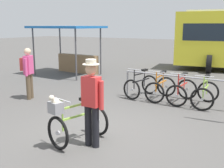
% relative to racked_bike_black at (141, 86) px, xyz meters
% --- Properties ---
extents(ground_plane, '(80.00, 80.00, 0.00)m').
position_rel_racked_bike_black_xyz_m(ground_plane, '(0.64, -3.33, -0.37)').
color(ground_plane, '#514F4C').
extents(bike_rack_rail, '(3.21, 0.15, 0.88)m').
position_rel_racked_bike_black_xyz_m(bike_rack_rail, '(1.15, -0.21, 0.30)').
color(bike_rack_rail, '#99999E').
rests_on(bike_rack_rail, ground).
extents(racked_bike_black, '(0.84, 1.18, 0.97)m').
position_rel_racked_bike_black_xyz_m(racked_bike_black, '(0.00, 0.00, 0.00)').
color(racked_bike_black, black).
rests_on(racked_bike_black, ground).
extents(racked_bike_orange, '(0.66, 1.09, 0.97)m').
position_rel_racked_bike_black_xyz_m(racked_bike_orange, '(0.70, -0.02, 0.00)').
color(racked_bike_orange, black).
rests_on(racked_bike_orange, ground).
extents(racked_bike_red, '(0.67, 1.12, 0.97)m').
position_rel_racked_bike_black_xyz_m(racked_bike_red, '(1.40, -0.04, 0.00)').
color(racked_bike_red, black).
rests_on(racked_bike_red, ground).
extents(racked_bike_lime, '(0.73, 1.13, 0.97)m').
position_rel_racked_bike_black_xyz_m(racked_bike_lime, '(2.10, -0.06, 0.00)').
color(racked_bike_lime, black).
rests_on(racked_bike_lime, ground).
extents(featured_bicycle, '(0.89, 1.25, 1.09)m').
position_rel_racked_bike_black_xyz_m(featured_bicycle, '(0.49, -4.12, 0.12)').
color(featured_bicycle, black).
rests_on(featured_bicycle, ground).
extents(person_with_featured_bike, '(0.53, 0.32, 1.72)m').
position_rel_racked_bike_black_xyz_m(person_with_featured_bike, '(0.87, -4.03, 0.58)').
color(person_with_featured_bike, black).
rests_on(person_with_featured_bike, ground).
extents(pedestrian_with_backpack, '(0.42, 0.50, 1.64)m').
position_rel_racked_bike_black_xyz_m(pedestrian_with_backpack, '(-2.97, -2.12, 0.57)').
color(pedestrian_with_backpack, brown).
rests_on(pedestrian_with_backpack, ground).
extents(market_stall, '(3.17, 2.40, 2.30)m').
position_rel_racked_bike_black_xyz_m(market_stall, '(-4.82, 2.34, 1.03)').
color(market_stall, '#4C4C51').
rests_on(market_stall, ground).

